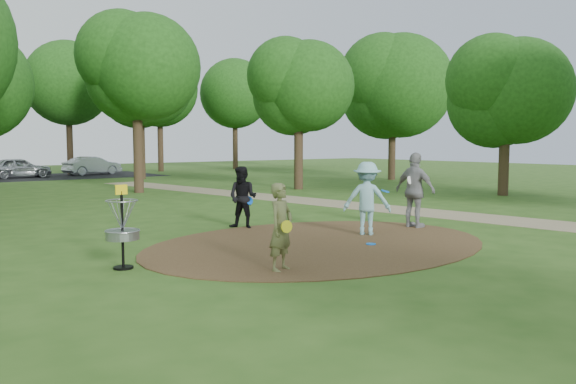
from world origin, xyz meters
TOP-DOWN VIEW (x-y plane):
  - ground at (0.00, 0.00)m, footprint 100.00×100.00m
  - dirt_clearing at (0.00, 0.00)m, footprint 8.40×8.40m
  - footpath at (6.50, 2.00)m, footprint 7.55×39.89m
  - parking_lot at (2.00, 30.00)m, footprint 14.00×8.00m
  - player_observer_with_disc at (-2.33, -1.61)m, footprint 0.67×0.56m
  - player_throwing_with_disc at (1.71, 0.22)m, footprint 1.44×1.33m
  - player_walking_with_disc at (-0.12, 3.02)m, footprint 0.97×1.02m
  - player_waiting_with_disc at (3.59, 0.26)m, footprint 0.64×1.24m
  - disc_ground_cyan at (-0.47, 1.06)m, footprint 0.22×0.22m
  - disc_ground_blue at (0.79, -0.83)m, footprint 0.22×0.22m
  - car_left at (0.10, 29.83)m, footprint 3.97×1.71m
  - car_right at (5.06, 30.46)m, footprint 4.16×2.19m
  - disc_golf_basket at (-4.50, 0.30)m, footprint 0.63×0.63m
  - tree_ring at (2.98, 9.24)m, footprint 37.29×45.11m

SIDE VIEW (x-z plane):
  - ground at x=0.00m, z-range 0.00..0.00m
  - parking_lot at x=2.00m, z-range 0.00..0.01m
  - footpath at x=6.50m, z-range 0.00..0.01m
  - dirt_clearing at x=0.00m, z-range 0.00..0.02m
  - disc_ground_cyan at x=-0.47m, z-range 0.02..0.04m
  - disc_ground_blue at x=0.79m, z-range 0.02..0.04m
  - car_right at x=5.06m, z-range 0.00..1.31m
  - car_left at x=0.10m, z-range 0.00..1.33m
  - player_observer_with_disc at x=-2.33m, z-range 0.00..1.58m
  - player_walking_with_disc at x=-0.12m, z-range 0.00..1.66m
  - disc_golf_basket at x=-4.50m, z-range 0.10..1.64m
  - player_throwing_with_disc at x=1.71m, z-range 0.00..1.82m
  - player_waiting_with_disc at x=3.59m, z-range 0.00..2.03m
  - tree_ring at x=2.98m, z-range 0.71..9.86m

